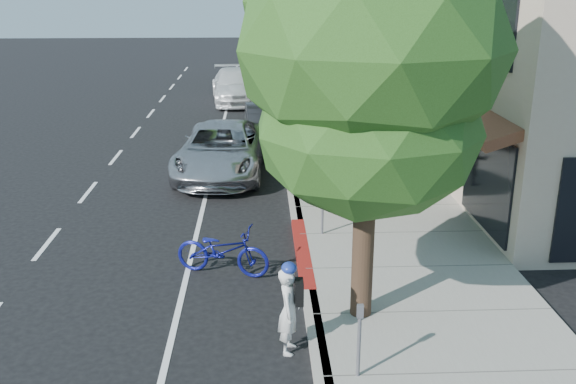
{
  "coord_description": "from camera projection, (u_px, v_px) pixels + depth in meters",
  "views": [
    {
      "loc": [
        -0.95,
        -12.71,
        6.16
      ],
      "look_at": [
        -0.31,
        1.7,
        1.35
      ],
      "focal_mm": 40.0,
      "sensor_mm": 36.0,
      "label": 1
    }
  ],
  "objects": [
    {
      "name": "curb",
      "position": [
        289.0,
        169.0,
        21.6
      ],
      "size": [
        0.3,
        56.0,
        0.15
      ],
      "primitive_type": "cube",
      "color": "#9E998E",
      "rests_on": "ground"
    },
    {
      "name": "white_pickup",
      "position": [
        236.0,
        86.0,
        33.51
      ],
      "size": [
        2.89,
        5.97,
        1.68
      ],
      "primitive_type": "imported",
      "rotation": [
        0.0,
        0.0,
        0.1
      ],
      "color": "white",
      "rests_on": "ground"
    },
    {
      "name": "sidewalk",
      "position": [
        357.0,
        168.0,
        21.69
      ],
      "size": [
        4.6,
        56.0,
        0.15
      ],
      "primitive_type": "cube",
      "color": "gray",
      "rests_on": "ground"
    },
    {
      "name": "street_tree_2",
      "position": [
        312.0,
        21.0,
        22.05
      ],
      "size": [
        4.28,
        4.28,
        7.59
      ],
      "color": "black",
      "rests_on": "ground"
    },
    {
      "name": "street_tree_3",
      "position": [
        301.0,
        4.0,
        27.62
      ],
      "size": [
        5.28,
        5.28,
        8.35
      ],
      "color": "black",
      "rests_on": "ground"
    },
    {
      "name": "curb_red_segment",
      "position": [
        303.0,
        253.0,
        14.96
      ],
      "size": [
        0.32,
        4.0,
        0.15
      ],
      "primitive_type": "cube",
      "color": "maroon",
      "rests_on": "ground"
    },
    {
      "name": "storefront_building",
      "position": [
        481.0,
        38.0,
        30.4
      ],
      "size": [
        10.0,
        36.0,
        7.0
      ],
      "primitive_type": "cube",
      "color": "#C6B198",
      "rests_on": "ground"
    },
    {
      "name": "cyclist",
      "position": [
        289.0,
        311.0,
        10.93
      ],
      "size": [
        0.47,
        0.63,
        1.56
      ],
      "primitive_type": "imported",
      "rotation": [
        0.0,
        0.0,
        1.4
      ],
      "color": "silver",
      "rests_on": "ground"
    },
    {
      "name": "dark_suv_far",
      "position": [
        261.0,
        71.0,
        38.76
      ],
      "size": [
        2.22,
        5.01,
        1.68
      ],
      "primitive_type": "imported",
      "rotation": [
        0.0,
        0.0,
        0.05
      ],
      "color": "black",
      "rests_on": "ground"
    },
    {
      "name": "bicycle",
      "position": [
        223.0,
        250.0,
        13.92
      ],
      "size": [
        2.22,
        1.32,
        1.1
      ],
      "primitive_type": "imported",
      "rotation": [
        0.0,
        0.0,
        1.27
      ],
      "color": "navy",
      "rests_on": "ground"
    },
    {
      "name": "ground",
      "position": [
        306.0,
        275.0,
        14.04
      ],
      "size": [
        120.0,
        120.0,
        0.0
      ],
      "primitive_type": "plane",
      "color": "black",
      "rests_on": "ground"
    },
    {
      "name": "silver_suv",
      "position": [
        222.0,
        150.0,
        21.06
      ],
      "size": [
        3.21,
        6.11,
        1.64
      ],
      "primitive_type": "imported",
      "rotation": [
        0.0,
        0.0,
        -0.08
      ],
      "color": "#B3B3B8",
      "rests_on": "ground"
    },
    {
      "name": "pedestrian",
      "position": [
        409.0,
        159.0,
        19.37
      ],
      "size": [
        1.01,
        0.96,
        1.64
      ],
      "primitive_type": "imported",
      "rotation": [
        0.0,
        0.0,
        3.73
      ],
      "color": "black",
      "rests_on": "sidewalk"
    },
    {
      "name": "dark_sedan",
      "position": [
        269.0,
        127.0,
        24.41
      ],
      "size": [
        1.99,
        4.99,
        1.61
      ],
      "primitive_type": "imported",
      "rotation": [
        0.0,
        0.0,
        0.06
      ],
      "color": "black",
      "rests_on": "ground"
    },
    {
      "name": "street_tree_4",
      "position": [
        294.0,
        11.0,
        33.48
      ],
      "size": [
        5.27,
        5.27,
        7.61
      ],
      "color": "black",
      "rests_on": "ground"
    },
    {
      "name": "street_tree_0",
      "position": [
        371.0,
        54.0,
        10.61
      ],
      "size": [
        4.62,
        4.62,
        7.97
      ],
      "color": "black",
      "rests_on": "ground"
    },
    {
      "name": "street_tree_5",
      "position": [
        289.0,
        7.0,
        39.18
      ],
      "size": [
        4.48,
        4.48,
        7.33
      ],
      "color": "black",
      "rests_on": "ground"
    },
    {
      "name": "street_tree_1",
      "position": [
        331.0,
        52.0,
        16.49
      ],
      "size": [
        4.3,
        4.3,
        7.06
      ],
      "color": "black",
      "rests_on": "ground"
    }
  ]
}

